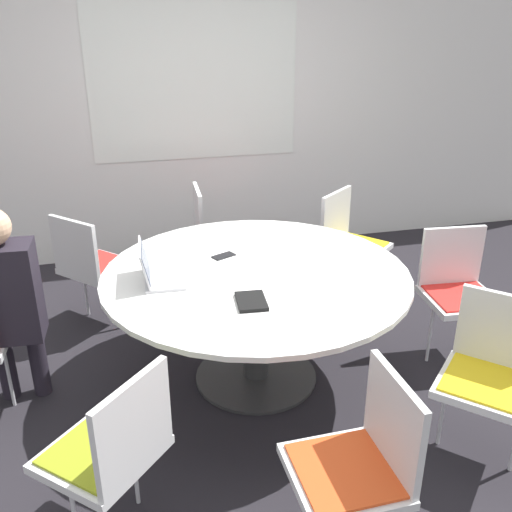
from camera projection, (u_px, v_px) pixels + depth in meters
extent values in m
plane|color=black|center=(256.00, 377.00, 3.59)|extent=(16.00, 16.00, 0.00)
cube|color=silver|center=(195.00, 106.00, 5.00)|extent=(8.00, 0.06, 2.70)
cube|color=white|center=(195.00, 83.00, 4.89)|extent=(1.80, 0.01, 1.30)
cylinder|color=#333333|center=(256.00, 375.00, 3.59)|extent=(0.75, 0.75, 0.02)
cylinder|color=#333333|center=(256.00, 327.00, 3.45)|extent=(0.15, 0.15, 0.68)
cylinder|color=white|center=(256.00, 274.00, 3.31)|extent=(1.78, 1.78, 0.03)
cylinder|color=silver|center=(9.00, 375.00, 3.25)|extent=(0.02, 0.02, 0.42)
cube|color=silver|center=(102.00, 454.00, 2.36)|extent=(0.61, 0.61, 0.04)
cube|color=olive|center=(101.00, 449.00, 2.35)|extent=(0.53, 0.54, 0.01)
cube|color=silver|center=(134.00, 426.00, 2.18)|extent=(0.31, 0.33, 0.40)
cylinder|color=silver|center=(135.00, 468.00, 2.59)|extent=(0.02, 0.02, 0.42)
cube|color=silver|center=(344.00, 475.00, 2.25)|extent=(0.43, 0.45, 0.04)
cube|color=#E04C1E|center=(344.00, 470.00, 2.24)|extent=(0.38, 0.39, 0.01)
cube|color=silver|center=(394.00, 422.00, 2.21)|extent=(0.04, 0.42, 0.40)
cylinder|color=silver|center=(324.00, 485.00, 2.50)|extent=(0.02, 0.02, 0.42)
cube|color=silver|center=(486.00, 387.00, 2.78)|extent=(0.61, 0.61, 0.04)
cube|color=gold|center=(487.00, 382.00, 2.77)|extent=(0.53, 0.54, 0.01)
cube|color=silver|center=(501.00, 330.00, 2.84)|extent=(0.31, 0.32, 0.40)
cylinder|color=silver|center=(442.00, 412.00, 2.96)|extent=(0.02, 0.02, 0.42)
cube|color=silver|center=(461.00, 300.00, 3.61)|extent=(0.47, 0.46, 0.04)
cube|color=red|center=(462.00, 296.00, 3.60)|extent=(0.42, 0.40, 0.01)
cube|color=silver|center=(452.00, 256.00, 3.70)|extent=(0.42, 0.07, 0.40)
cylinder|color=silver|center=(482.00, 329.00, 3.73)|extent=(0.02, 0.02, 0.42)
cylinder|color=silver|center=(430.00, 333.00, 3.68)|extent=(0.02, 0.02, 0.42)
cube|color=silver|center=(356.00, 248.00, 4.40)|extent=(0.61, 0.60, 0.04)
cube|color=gold|center=(357.00, 245.00, 4.39)|extent=(0.53, 0.53, 0.01)
cube|color=silver|center=(336.00, 216.00, 4.42)|extent=(0.34, 0.29, 0.40)
cylinder|color=silver|center=(365.00, 267.00, 4.62)|extent=(0.02, 0.02, 0.42)
cylinder|color=silver|center=(344.00, 283.00, 4.36)|extent=(0.02, 0.02, 0.42)
cube|color=silver|center=(223.00, 237.00, 4.61)|extent=(0.44, 0.46, 0.04)
cube|color=red|center=(223.00, 234.00, 4.60)|extent=(0.39, 0.40, 0.01)
cube|color=silver|center=(198.00, 213.00, 4.48)|extent=(0.05, 0.42, 0.40)
cylinder|color=silver|center=(221.00, 255.00, 4.86)|extent=(0.02, 0.02, 0.42)
cylinder|color=silver|center=(227.00, 272.00, 4.53)|extent=(0.02, 0.02, 0.42)
cube|color=silver|center=(100.00, 268.00, 4.06)|extent=(0.61, 0.61, 0.04)
cube|color=red|center=(99.00, 264.00, 4.05)|extent=(0.53, 0.54, 0.01)
cube|color=silver|center=(74.00, 248.00, 3.83)|extent=(0.31, 0.32, 0.40)
cylinder|color=silver|center=(86.00, 290.00, 4.24)|extent=(0.02, 0.02, 0.42)
cylinder|color=silver|center=(121.00, 302.00, 4.07)|extent=(0.02, 0.02, 0.42)
cylinder|color=#231E28|center=(6.00, 363.00, 3.33)|extent=(0.10, 0.10, 0.46)
cylinder|color=#231E28|center=(38.00, 360.00, 3.36)|extent=(0.10, 0.10, 0.46)
cube|color=#231E28|center=(4.00, 293.00, 3.05)|extent=(0.37, 0.24, 0.55)
cube|color=silver|center=(164.00, 278.00, 3.20)|extent=(0.23, 0.34, 0.02)
cube|color=silver|center=(144.00, 262.00, 3.14)|extent=(0.07, 0.33, 0.20)
cube|color=black|center=(146.00, 262.00, 3.14)|extent=(0.05, 0.30, 0.17)
cube|color=black|center=(251.00, 301.00, 2.95)|extent=(0.17, 0.22, 0.02)
cube|color=black|center=(224.00, 256.00, 3.51)|extent=(0.16, 0.12, 0.01)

